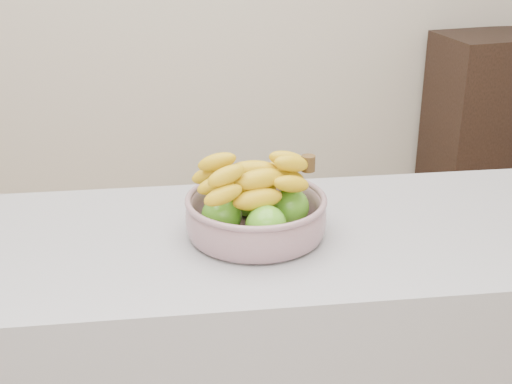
{
  "coord_description": "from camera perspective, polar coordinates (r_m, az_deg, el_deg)",
  "views": [
    {
      "loc": [
        -0.02,
        -1.7,
        1.6
      ],
      "look_at": [
        0.16,
        -0.32,
        1.0
      ],
      "focal_mm": 50.0,
      "sensor_mm": 36.0,
      "label": 1
    }
  ],
  "objects": [
    {
      "name": "cabinet",
      "position": [
        4.03,
        17.53,
        5.59
      ],
      "size": [
        0.56,
        0.48,
        0.9
      ],
      "primitive_type": "cube",
      "rotation": [
        0.0,
        0.0,
        0.17
      ],
      "color": "black",
      "rests_on": "ground"
    },
    {
      "name": "fruit_bowl",
      "position": [
        1.53,
        -0.02,
        -1.49
      ],
      "size": [
        0.3,
        0.3,
        0.17
      ],
      "rotation": [
        0.0,
        0.0,
        0.15
      ],
      "color": "#8F98AC",
      "rests_on": "counter"
    }
  ]
}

